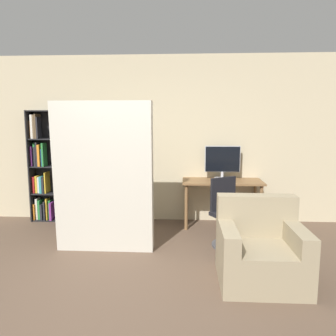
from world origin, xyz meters
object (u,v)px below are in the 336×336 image
object	(u,v)px
mattress_near	(104,178)
armchair	(260,250)
monitor	(222,161)
bookshelf	(51,169)
office_chair	(229,219)

from	to	relation	value
mattress_near	armchair	xyz separation A→B (m)	(1.80, -0.69, -0.63)
monitor	bookshelf	size ratio (longest dim) A/B	0.31
armchair	bookshelf	bearing A→B (deg)	147.14
office_chair	mattress_near	size ratio (longest dim) A/B	0.47
monitor	office_chair	bearing A→B (deg)	-89.76
office_chair	bookshelf	xyz separation A→B (m)	(-2.83, 1.00, 0.51)
bookshelf	monitor	bearing A→B (deg)	-0.77
monitor	mattress_near	world-z (taller)	mattress_near
bookshelf	armchair	bearing A→B (deg)	-32.86
bookshelf	armchair	size ratio (longest dim) A/B	2.14
bookshelf	mattress_near	world-z (taller)	mattress_near
monitor	bookshelf	distance (m)	2.83
armchair	office_chair	bearing A→B (deg)	101.54
office_chair	armchair	xyz separation A→B (m)	(0.19, -0.95, -0.04)
office_chair	bookshelf	distance (m)	3.04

